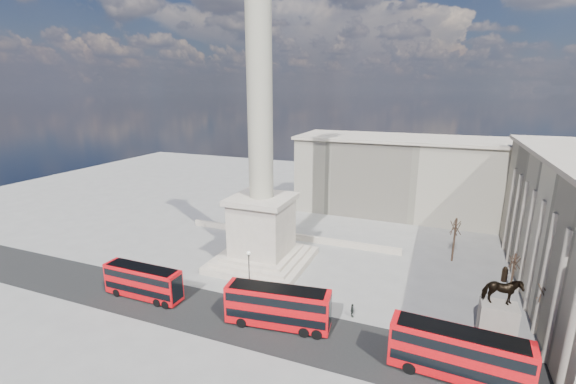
% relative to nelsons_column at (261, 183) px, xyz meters
% --- Properties ---
extents(ground, '(180.00, 180.00, 0.00)m').
position_rel_nelsons_column_xyz_m(ground, '(0.00, -5.00, -12.92)').
color(ground, gray).
rests_on(ground, ground).
extents(asphalt_road, '(120.00, 9.00, 0.01)m').
position_rel_nelsons_column_xyz_m(asphalt_road, '(5.00, -15.00, -12.91)').
color(asphalt_road, black).
rests_on(asphalt_road, ground).
extents(nelsons_column, '(14.00, 14.00, 49.85)m').
position_rel_nelsons_column_xyz_m(nelsons_column, '(0.00, 0.00, 0.00)').
color(nelsons_column, beige).
rests_on(nelsons_column, ground).
extents(balustrade_wall, '(40.00, 0.60, 1.10)m').
position_rel_nelsons_column_xyz_m(balustrade_wall, '(0.00, 11.00, -12.37)').
color(balustrade_wall, '#B8AB98').
rests_on(balustrade_wall, ground).
extents(building_northeast, '(51.00, 17.00, 16.60)m').
position_rel_nelsons_column_xyz_m(building_northeast, '(20.00, 35.00, -4.59)').
color(building_northeast, beige).
rests_on(building_northeast, ground).
extents(red_bus_a, '(10.77, 2.60, 4.36)m').
position_rel_nelsons_column_xyz_m(red_bus_a, '(-9.77, -15.18, -10.63)').
color(red_bus_a, red).
rests_on(red_bus_a, ground).
extents(red_bus_b, '(12.16, 4.18, 4.83)m').
position_rel_nelsons_column_xyz_m(red_bus_b, '(8.86, -14.53, -10.38)').
color(red_bus_b, red).
rests_on(red_bus_b, ground).
extents(red_bus_c, '(12.38, 3.50, 4.96)m').
position_rel_nelsons_column_xyz_m(red_bus_c, '(27.61, -15.90, -10.31)').
color(red_bus_c, red).
rests_on(red_bus_c, ground).
extents(victorian_lamp, '(0.49, 0.49, 5.70)m').
position_rel_nelsons_column_xyz_m(victorian_lamp, '(2.02, -8.41, -9.56)').
color(victorian_lamp, black).
rests_on(victorian_lamp, ground).
extents(equestrian_statue, '(4.43, 3.32, 9.11)m').
position_rel_nelsons_column_xyz_m(equestrian_statue, '(31.44, -9.19, -9.71)').
color(equestrian_statue, '#B8AB98').
rests_on(equestrian_statue, ground).
extents(bare_tree_near, '(1.57, 1.57, 6.86)m').
position_rel_nelsons_column_xyz_m(bare_tree_near, '(36.17, -5.41, -7.51)').
color(bare_tree_near, '#332319').
rests_on(bare_tree_near, ground).
extents(bare_tree_mid, '(1.58, 1.58, 5.99)m').
position_rel_nelsons_column_xyz_m(bare_tree_mid, '(34.65, 3.74, -8.19)').
color(bare_tree_mid, '#332319').
rests_on(bare_tree_mid, ground).
extents(bare_tree_far, '(1.83, 1.83, 7.46)m').
position_rel_nelsons_column_xyz_m(bare_tree_far, '(27.60, 11.76, -7.04)').
color(bare_tree_far, '#332319').
rests_on(bare_tree_far, ground).
extents(pedestrian_walking, '(0.65, 0.51, 1.57)m').
position_rel_nelsons_column_xyz_m(pedestrian_walking, '(11.27, -11.50, -12.13)').
color(pedestrian_walking, black).
rests_on(pedestrian_walking, ground).
extents(pedestrian_standing, '(1.14, 1.11, 1.85)m').
position_rel_nelsons_column_xyz_m(pedestrian_standing, '(32.20, -7.64, -11.99)').
color(pedestrian_standing, black).
rests_on(pedestrian_standing, ground).
extents(pedestrian_crossing, '(0.80, 1.08, 1.70)m').
position_rel_nelsons_column_xyz_m(pedestrian_crossing, '(16.29, -9.54, -12.07)').
color(pedestrian_crossing, black).
rests_on(pedestrian_crossing, ground).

